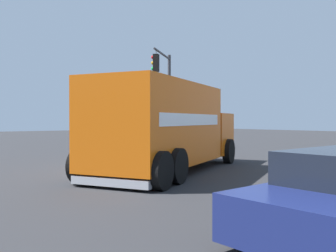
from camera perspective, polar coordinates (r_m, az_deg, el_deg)
name	(u,v)px	position (r m, az deg, el deg)	size (l,w,h in m)	color
ground_plane	(147,168)	(13.87, -3.21, -6.45)	(100.00, 100.00, 0.00)	#2B2B2D
delivery_truck	(167,127)	(12.78, -0.08, -0.15)	(5.99, 8.27, 2.97)	orange
traffic_light_primary	(165,86)	(22.67, -0.47, 6.12)	(2.39, 2.93, 5.88)	#38383D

